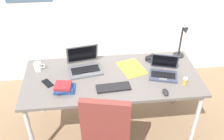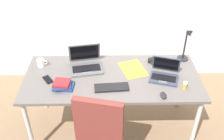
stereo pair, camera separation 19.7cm
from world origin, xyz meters
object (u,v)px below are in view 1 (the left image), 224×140
(laptop_back_right, at_px, (164,71))
(paper_folder_front_left, at_px, (132,68))
(external_keyboard, at_px, (113,87))
(pill_bottle, at_px, (185,81))
(laptop_front_right, at_px, (84,65))
(desk_lamp, at_px, (182,42))
(book_stack, at_px, (64,88))
(cell_phone, at_px, (48,83))
(computer_mouse, at_px, (165,92))
(coffee_mug, at_px, (38,67))
(headphones, at_px, (155,59))

(laptop_back_right, xyz_separation_m, paper_folder_front_left, (-0.31, 0.14, -0.04))
(external_keyboard, relative_size, pill_bottle, 4.18)
(laptop_back_right, bearing_deg, laptop_front_right, 166.92)
(laptop_front_right, distance_m, pill_bottle, 1.04)
(laptop_front_right, relative_size, paper_folder_front_left, 1.22)
(laptop_front_right, relative_size, laptop_back_right, 1.12)
(pill_bottle, bearing_deg, laptop_front_right, 159.06)
(desk_lamp, bearing_deg, book_stack, -160.67)
(external_keyboard, relative_size, cell_phone, 2.43)
(computer_mouse, distance_m, paper_folder_front_left, 0.50)
(cell_phone, height_order, coffee_mug, coffee_mug)
(external_keyboard, relative_size, book_stack, 1.59)
(coffee_mug, bearing_deg, laptop_front_right, -4.28)
(laptop_front_right, height_order, computer_mouse, laptop_front_right)
(laptop_front_right, bearing_deg, pill_bottle, -20.94)
(laptop_back_right, height_order, computer_mouse, laptop_back_right)
(pill_bottle, bearing_deg, external_keyboard, 178.34)
(desk_lamp, bearing_deg, cell_phone, -167.33)
(laptop_back_right, relative_size, cell_phone, 2.48)
(cell_phone, xyz_separation_m, pill_bottle, (1.34, -0.16, 0.04))
(external_keyboard, xyz_separation_m, book_stack, (-0.47, 0.02, 0.02))
(desk_lamp, height_order, laptop_front_right, desk_lamp)
(external_keyboard, distance_m, cell_phone, 0.66)
(computer_mouse, xyz_separation_m, cell_phone, (-1.12, 0.27, -0.01))
(coffee_mug, bearing_deg, headphones, 2.61)
(headphones, xyz_separation_m, pill_bottle, (0.19, -0.47, 0.03))
(laptop_front_right, distance_m, paper_folder_front_left, 0.50)
(computer_mouse, xyz_separation_m, coffee_mug, (-1.23, 0.52, 0.03))
(computer_mouse, bearing_deg, laptop_front_right, 145.61)
(laptop_back_right, xyz_separation_m, external_keyboard, (-0.54, -0.16, -0.03))
(paper_folder_front_left, distance_m, coffee_mug, 0.99)
(pill_bottle, bearing_deg, headphones, 111.97)
(book_stack, xyz_separation_m, paper_folder_front_left, (0.70, 0.29, -0.03))
(headphones, bearing_deg, paper_folder_front_left, -154.08)
(paper_folder_front_left, bearing_deg, laptop_back_right, -25.22)
(desk_lamp, xyz_separation_m, cell_phone, (-1.45, -0.33, -0.19))
(laptop_back_right, distance_m, coffee_mug, 1.31)
(coffee_mug, bearing_deg, pill_bottle, -15.64)
(external_keyboard, height_order, headphones, headphones)
(book_stack, xyz_separation_m, coffee_mug, (-0.28, 0.37, 0.01))
(laptop_front_right, distance_m, cell_phone, 0.43)
(desk_lamp, xyz_separation_m, external_keyboard, (-0.81, -0.47, -0.19))
(computer_mouse, bearing_deg, paper_folder_front_left, 117.75)
(book_stack, bearing_deg, pill_bottle, -1.88)
(book_stack, bearing_deg, cell_phone, 143.87)
(headphones, distance_m, pill_bottle, 0.50)
(pill_bottle, bearing_deg, laptop_back_right, 131.80)
(coffee_mug, bearing_deg, laptop_back_right, -9.82)
(desk_lamp, bearing_deg, paper_folder_front_left, -164.51)
(desk_lamp, distance_m, computer_mouse, 0.71)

